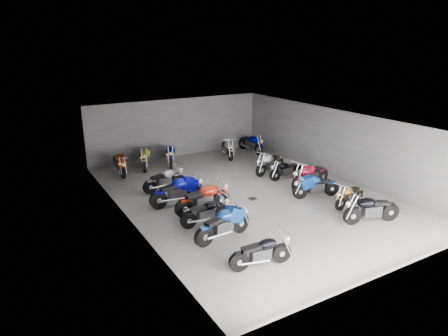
% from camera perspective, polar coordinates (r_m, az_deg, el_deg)
% --- Properties ---
extents(ground, '(14.00, 14.00, 0.00)m').
position_cam_1_polar(ground, '(16.93, 3.13, -3.85)').
color(ground, '#9E9B96').
rests_on(ground, ground).
extents(wall_back, '(10.00, 0.10, 3.20)m').
position_cam_1_polar(wall_back, '(22.40, -6.71, 5.72)').
color(wall_back, slate).
rests_on(wall_back, ground).
extents(wall_left, '(0.10, 14.00, 3.20)m').
position_cam_1_polar(wall_left, '(14.39, -13.66, -1.53)').
color(wall_left, slate).
rests_on(wall_left, ground).
extents(wall_right, '(0.10, 14.00, 3.20)m').
position_cam_1_polar(wall_right, '(19.53, 15.60, 3.39)').
color(wall_right, slate).
rests_on(wall_right, ground).
extents(ceiling, '(10.00, 14.00, 0.04)m').
position_cam_1_polar(ceiling, '(16.02, 3.33, 6.91)').
color(ceiling, black).
rests_on(ceiling, wall_back).
extents(drain_grate, '(0.32, 0.32, 0.01)m').
position_cam_1_polar(drain_grate, '(16.54, 4.09, -4.38)').
color(drain_grate, black).
rests_on(drain_grate, ground).
extents(motorcycle_left_a, '(1.94, 0.50, 0.85)m').
position_cam_1_polar(motorcycle_left_a, '(11.70, 5.38, -11.84)').
color(motorcycle_left_a, black).
rests_on(motorcycle_left_a, ground).
extents(motorcycle_left_b, '(2.21, 0.58, 0.98)m').
position_cam_1_polar(motorcycle_left_b, '(13.11, -0.08, -7.99)').
color(motorcycle_left_b, black).
rests_on(motorcycle_left_b, ground).
extents(motorcycle_left_c, '(1.94, 0.39, 0.85)m').
position_cam_1_polar(motorcycle_left_c, '(14.16, -2.52, -6.29)').
color(motorcycle_left_c, black).
rests_on(motorcycle_left_c, ground).
extents(motorcycle_left_d, '(2.33, 0.48, 1.02)m').
position_cam_1_polar(motorcycle_left_d, '(15.06, -2.92, -4.38)').
color(motorcycle_left_d, black).
rests_on(motorcycle_left_d, ground).
extents(motorcycle_left_e, '(2.34, 0.47, 1.03)m').
position_cam_1_polar(motorcycle_left_e, '(15.86, -6.58, -3.29)').
color(motorcycle_left_e, black).
rests_on(motorcycle_left_e, ground).
extents(motorcycle_left_f, '(2.01, 0.52, 0.89)m').
position_cam_1_polar(motorcycle_left_f, '(17.48, -8.51, -1.62)').
color(motorcycle_left_f, black).
rests_on(motorcycle_left_f, ground).
extents(motorcycle_right_a, '(2.11, 0.78, 0.95)m').
position_cam_1_polar(motorcycle_right_a, '(15.17, 20.27, -5.52)').
color(motorcycle_right_a, black).
rests_on(motorcycle_right_a, ground).
extents(motorcycle_right_b, '(1.85, 0.55, 0.82)m').
position_cam_1_polar(motorcycle_right_b, '(16.40, 17.49, -3.74)').
color(motorcycle_right_b, black).
rests_on(motorcycle_right_b, ground).
extents(motorcycle_right_c, '(2.01, 0.68, 0.90)m').
position_cam_1_polar(motorcycle_right_c, '(16.92, 12.94, -2.52)').
color(motorcycle_right_c, black).
rests_on(motorcycle_right_c, ground).
extents(motorcycle_right_d, '(2.39, 0.66, 1.06)m').
position_cam_1_polar(motorcycle_right_d, '(17.89, 12.20, -1.07)').
color(motorcycle_right_d, black).
rests_on(motorcycle_right_d, ground).
extents(motorcycle_right_e, '(1.88, 0.38, 0.83)m').
position_cam_1_polar(motorcycle_right_e, '(18.90, 8.90, -0.26)').
color(motorcycle_right_e, black).
rests_on(motorcycle_right_e, ground).
extents(motorcycle_right_f, '(2.09, 0.83, 0.95)m').
position_cam_1_polar(motorcycle_right_f, '(19.61, 6.54, 0.72)').
color(motorcycle_right_f, black).
rests_on(motorcycle_right_f, ground).
extents(motorcycle_back_a, '(0.48, 2.24, 0.98)m').
position_cam_1_polar(motorcycle_back_a, '(19.98, -14.74, 0.62)').
color(motorcycle_back_a, black).
rests_on(motorcycle_back_a, ground).
extents(motorcycle_back_b, '(1.10, 2.20, 1.03)m').
position_cam_1_polar(motorcycle_back_b, '(20.69, -11.11, 1.53)').
color(motorcycle_back_b, black).
rests_on(motorcycle_back_b, ground).
extents(motorcycle_back_c, '(1.00, 2.22, 1.03)m').
position_cam_1_polar(motorcycle_back_c, '(21.01, -7.67, 1.95)').
color(motorcycle_back_c, black).
rests_on(motorcycle_back_c, ground).
extents(motorcycle_back_e, '(0.76, 2.09, 0.94)m').
position_cam_1_polar(motorcycle_back_e, '(22.18, 0.50, 2.84)').
color(motorcycle_back_e, black).
rests_on(motorcycle_back_e, ground).
extents(motorcycle_back_f, '(0.46, 2.23, 0.98)m').
position_cam_1_polar(motorcycle_back_f, '(23.28, 3.92, 3.57)').
color(motorcycle_back_f, black).
rests_on(motorcycle_back_f, ground).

